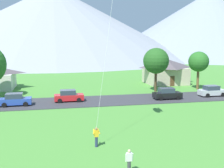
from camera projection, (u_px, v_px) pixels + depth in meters
road_strip at (99, 101)px, 41.36m from camera, size 160.00×7.50×0.08m
mountain_east_ridge at (207, 25)px, 156.20m from camera, size 117.48×117.48×35.35m
mountain_central_ridge at (30, 37)px, 171.52m from camera, size 72.83×72.83×22.77m
mountain_far_west_ridge at (54, 23)px, 139.33m from camera, size 134.84×134.84×35.35m
house_leftmost at (165, 71)px, 58.04m from camera, size 8.33×7.82×5.17m
tree_near_left at (199, 62)px, 50.65m from camera, size 3.67×3.67×6.92m
tree_left_of_center at (156, 61)px, 48.50m from camera, size 4.48×4.48×7.61m
parked_car_red_west_end at (69, 96)px, 40.68m from camera, size 4.20×2.08×1.68m
parked_car_silver_mid_west at (212, 91)px, 44.67m from camera, size 4.27×2.21×1.68m
parked_car_black_mid_east at (167, 94)px, 42.38m from camera, size 4.20×2.08×1.68m
parked_car_blue_east_end at (15, 100)px, 38.06m from camera, size 4.23×2.14×1.68m
watcher_person at (129, 161)px, 18.65m from camera, size 0.56×0.24×1.68m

